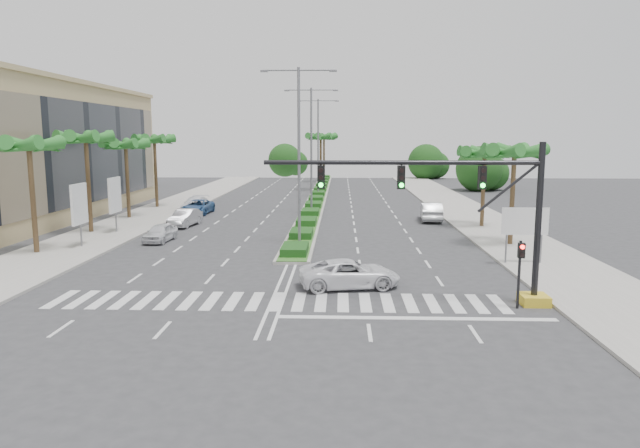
# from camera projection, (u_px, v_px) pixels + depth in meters

# --- Properties ---
(ground) EXTENTS (160.00, 160.00, 0.00)m
(ground) POSITION_uv_depth(u_px,v_px,m) (277.00, 302.00, 25.85)
(ground) COLOR #333335
(ground) RESTS_ON ground
(footpath_right) EXTENTS (6.00, 120.00, 0.15)m
(footpath_right) POSITION_uv_depth(u_px,v_px,m) (497.00, 231.00, 45.03)
(footpath_right) COLOR gray
(footpath_right) RESTS_ON ground
(footpath_left) EXTENTS (6.00, 120.00, 0.15)m
(footpath_left) POSITION_uv_depth(u_px,v_px,m) (118.00, 228.00, 46.15)
(footpath_left) COLOR gray
(footpath_left) RESTS_ON ground
(median) EXTENTS (2.20, 75.00, 0.20)m
(median) POSITION_uv_depth(u_px,v_px,m) (318.00, 197.00, 70.29)
(median) COLOR gray
(median) RESTS_ON ground
(median_grass) EXTENTS (1.80, 75.00, 0.04)m
(median_grass) POSITION_uv_depth(u_px,v_px,m) (318.00, 196.00, 70.27)
(median_grass) COLOR #345D20
(median_grass) RESTS_ON median
(building) EXTENTS (12.00, 36.00, 12.00)m
(building) POSITION_uv_depth(u_px,v_px,m) (23.00, 153.00, 51.58)
(building) COLOR tan
(building) RESTS_ON ground
(signal_gantry) EXTENTS (12.60, 1.20, 7.20)m
(signal_gantry) POSITION_uv_depth(u_px,v_px,m) (486.00, 228.00, 24.98)
(signal_gantry) COLOR gold
(signal_gantry) RESTS_ON ground
(pedestrian_signal) EXTENTS (0.28, 0.36, 3.00)m
(pedestrian_signal) POSITION_uv_depth(u_px,v_px,m) (520.00, 263.00, 24.48)
(pedestrian_signal) COLOR black
(pedestrian_signal) RESTS_ON ground
(direction_sign) EXTENTS (2.70, 0.11, 3.40)m
(direction_sign) POSITION_uv_depth(u_px,v_px,m) (525.00, 224.00, 32.87)
(direction_sign) COLOR slate
(direction_sign) RESTS_ON ground
(billboard_near) EXTENTS (0.18, 2.10, 4.35)m
(billboard_near) POSITION_uv_depth(u_px,v_px,m) (79.00, 205.00, 37.79)
(billboard_near) COLOR slate
(billboard_near) RESTS_ON ground
(billboard_far) EXTENTS (0.18, 2.10, 4.35)m
(billboard_far) POSITION_uv_depth(u_px,v_px,m) (115.00, 195.00, 43.72)
(billboard_far) COLOR slate
(billboard_far) RESTS_ON ground
(palm_left_near) EXTENTS (4.57, 4.68, 7.55)m
(palm_left_near) POSITION_uv_depth(u_px,v_px,m) (29.00, 149.00, 35.32)
(palm_left_near) COLOR brown
(palm_left_near) RESTS_ON ground
(palm_left_mid) EXTENTS (4.57, 4.68, 7.95)m
(palm_left_mid) POSITION_uv_depth(u_px,v_px,m) (86.00, 141.00, 43.17)
(palm_left_mid) COLOR brown
(palm_left_mid) RESTS_ON ground
(palm_left_far) EXTENTS (4.57, 4.68, 7.35)m
(palm_left_far) POSITION_uv_depth(u_px,v_px,m) (126.00, 147.00, 51.16)
(palm_left_far) COLOR brown
(palm_left_far) RESTS_ON ground
(palm_left_end) EXTENTS (4.57, 4.68, 7.75)m
(palm_left_end) POSITION_uv_depth(u_px,v_px,m) (154.00, 142.00, 59.00)
(palm_left_end) COLOR brown
(palm_left_end) RESTS_ON ground
(palm_right_near) EXTENTS (4.57, 4.68, 7.05)m
(palm_right_near) POSITION_uv_depth(u_px,v_px,m) (514.00, 155.00, 38.21)
(palm_right_near) COLOR brown
(palm_right_near) RESTS_ON ground
(palm_right_far) EXTENTS (4.57, 4.68, 6.75)m
(palm_right_far) POSITION_uv_depth(u_px,v_px,m) (485.00, 156.00, 46.15)
(palm_right_far) COLOR brown
(palm_right_far) RESTS_ON ground
(palm_median_a) EXTENTS (4.57, 4.68, 8.05)m
(palm_median_a) POSITION_uv_depth(u_px,v_px,m) (321.00, 139.00, 79.10)
(palm_median_a) COLOR brown
(palm_median_a) RESTS_ON ground
(palm_median_b) EXTENTS (4.57, 4.68, 8.05)m
(palm_median_b) POSITION_uv_depth(u_px,v_px,m) (324.00, 139.00, 93.91)
(palm_median_b) COLOR brown
(palm_median_b) RESTS_ON ground
(streetlight_near) EXTENTS (5.10, 0.25, 12.00)m
(streetlight_near) POSITION_uv_depth(u_px,v_px,m) (299.00, 146.00, 38.65)
(streetlight_near) COLOR slate
(streetlight_near) RESTS_ON ground
(streetlight_mid) EXTENTS (5.10, 0.25, 12.00)m
(streetlight_mid) POSITION_uv_depth(u_px,v_px,m) (311.00, 143.00, 54.46)
(streetlight_mid) COLOR slate
(streetlight_mid) RESTS_ON ground
(streetlight_far) EXTENTS (5.10, 0.25, 12.00)m
(streetlight_far) POSITION_uv_depth(u_px,v_px,m) (318.00, 142.00, 70.26)
(streetlight_far) COLOR slate
(streetlight_far) RESTS_ON ground
(car_parked_a) EXTENTS (1.81, 3.88, 1.28)m
(car_parked_a) POSITION_uv_depth(u_px,v_px,m) (160.00, 233.00, 40.67)
(car_parked_a) COLOR silver
(car_parked_a) RESTS_ON ground
(car_parked_b) EXTENTS (2.09, 4.49, 1.43)m
(car_parked_b) POSITION_uv_depth(u_px,v_px,m) (185.00, 218.00, 47.64)
(car_parked_b) COLOR #A8A8AC
(car_parked_b) RESTS_ON ground
(car_parked_c) EXTENTS (2.45, 5.05, 1.38)m
(car_parked_c) POSITION_uv_depth(u_px,v_px,m) (198.00, 207.00, 55.26)
(car_parked_c) COLOR #2C5387
(car_parked_c) RESTS_ON ground
(car_parked_d) EXTENTS (2.09, 5.04, 1.46)m
(car_parked_d) POSITION_uv_depth(u_px,v_px,m) (195.00, 204.00, 57.28)
(car_parked_d) COLOR white
(car_parked_d) RESTS_ON ground
(car_crossing) EXTENTS (5.35, 3.22, 1.39)m
(car_crossing) POSITION_uv_depth(u_px,v_px,m) (350.00, 274.00, 28.24)
(car_crossing) COLOR white
(car_crossing) RESTS_ON ground
(car_right) EXTENTS (2.16, 5.15, 1.66)m
(car_right) POSITION_uv_depth(u_px,v_px,m) (431.00, 212.00, 50.72)
(car_right) COLOR #B4B5B9
(car_right) RESTS_ON ground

